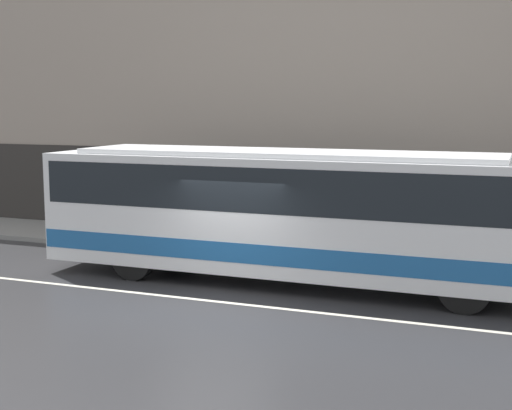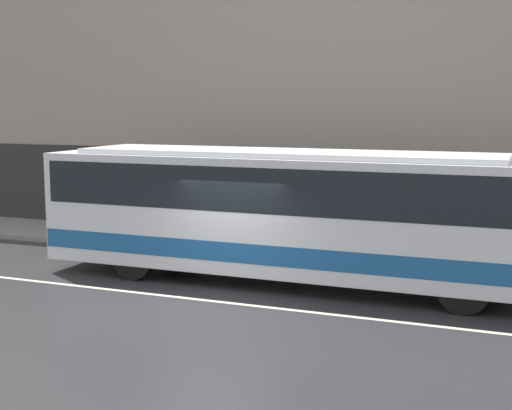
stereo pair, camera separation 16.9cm
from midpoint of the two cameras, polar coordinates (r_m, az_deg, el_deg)
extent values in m
plane|color=#2D2D30|center=(15.43, -3.56, -7.72)|extent=(60.00, 60.00, 0.00)
cube|color=gray|center=(20.34, 2.90, -3.64)|extent=(60.00, 2.89, 0.14)
cube|color=gray|center=(21.54, 4.40, 13.70)|extent=(60.00, 0.30, 12.64)
cube|color=#2D2B28|center=(21.46, 4.13, 0.57)|extent=(60.00, 0.06, 2.80)
cube|color=beige|center=(15.43, -3.56, -7.70)|extent=(54.00, 0.14, 0.01)
cube|color=white|center=(16.76, 1.99, -0.57)|extent=(11.68, 2.60, 2.65)
cube|color=#1E5999|center=(16.90, 1.98, -3.18)|extent=(11.62, 2.62, 0.45)
cube|color=black|center=(16.68, 2.00, 1.61)|extent=(11.33, 2.62, 1.01)
cube|color=white|center=(16.61, 2.01, 4.16)|extent=(9.93, 2.21, 0.12)
cylinder|color=black|center=(15.01, 16.03, -6.39)|extent=(1.06, 0.28, 1.06)
cylinder|color=black|center=(17.22, 16.75, -4.57)|extent=(1.06, 0.28, 1.06)
cylinder|color=black|center=(17.41, -10.07, -4.21)|extent=(1.06, 0.28, 1.06)
cylinder|color=black|center=(19.35, -6.57, -2.90)|extent=(1.06, 0.28, 1.06)
camera|label=1|loc=(0.08, -90.28, -0.04)|focal=50.00mm
camera|label=2|loc=(0.08, 89.72, 0.04)|focal=50.00mm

